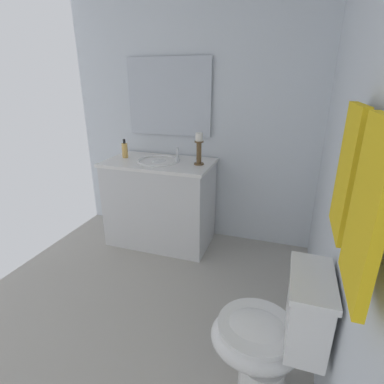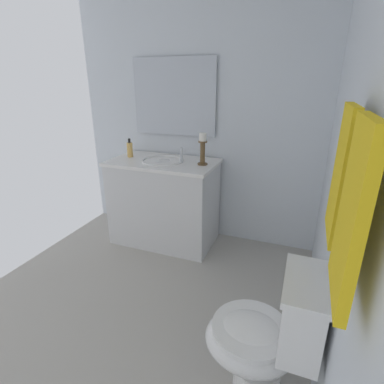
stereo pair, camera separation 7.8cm
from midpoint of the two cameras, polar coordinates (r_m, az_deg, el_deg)
name	(u,v)px [view 2 (the right image)]	position (r m, az deg, el deg)	size (l,w,h in m)	color
floor	(125,321)	(2.29, -11.65, -22.99)	(2.88, 2.45, 0.02)	#B2ADA3
wall_back	(358,166)	(1.42, 30.50, 4.31)	(2.88, 0.04, 2.45)	silver
wall_left	(197,116)	(2.98, 1.74, 14.30)	(0.04, 2.45, 2.45)	silver
vanity_cabinet	(164,202)	(2.97, -4.55, -1.87)	(0.58, 1.02, 0.84)	silver
sink_basin	(163,165)	(2.85, -4.74, 5.19)	(0.40, 0.40, 0.24)	white
mirror	(174,97)	(3.00, -2.71, 17.59)	(0.02, 0.84, 0.72)	silver
candle_holder_tall	(203,148)	(2.67, 2.89, 8.33)	(0.09, 0.09, 0.28)	brown
soap_bottle	(130,149)	(3.02, -11.02, 7.97)	(0.06, 0.06, 0.18)	#E5B259
toilet	(264,338)	(1.68, 15.01, -25.27)	(0.39, 0.54, 0.75)	white
towel_bar	(367,117)	(1.02, 32.36, 12.02)	(0.02, 0.02, 0.72)	silver
towel_near_vanity	(341,174)	(1.23, 28.17, 3.02)	(0.28, 0.03, 0.49)	yellow
towel_center	(352,215)	(0.89, 30.42, -3.75)	(0.28, 0.03, 0.49)	yellow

